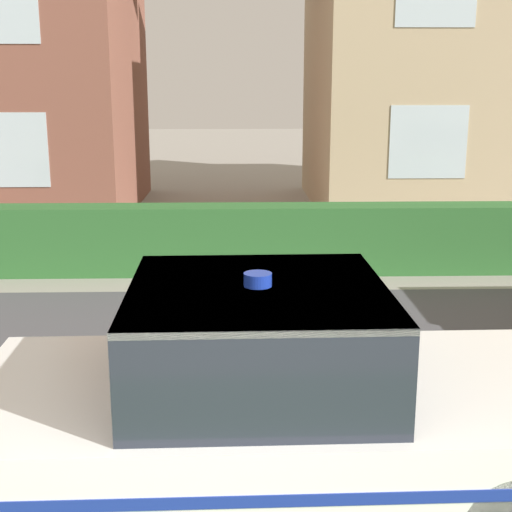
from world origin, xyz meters
TOP-DOWN VIEW (x-y plane):
  - road_strip at (0.00, 4.03)m, footprint 28.00×6.09m
  - garden_hedge at (0.26, 8.05)m, footprint 9.11×0.57m
  - police_car at (0.23, 2.39)m, footprint 3.92×1.87m
  - house_right at (5.60, 13.71)m, footprint 8.23×5.64m

SIDE VIEW (x-z plane):
  - road_strip at x=0.00m, z-range 0.00..0.01m
  - garden_hedge at x=0.26m, z-range 0.00..0.96m
  - police_car at x=0.23m, z-range -0.10..1.41m
  - house_right at x=5.60m, z-range 0.06..7.38m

